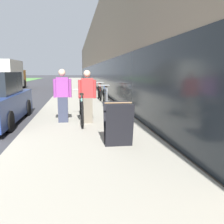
# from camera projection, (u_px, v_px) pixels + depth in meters

# --- Properties ---
(sidewalk_slab) EXTENTS (3.30, 70.00, 0.15)m
(sidewalk_slab) POSITION_uv_depth(u_px,v_px,m) (78.00, 87.00, 25.95)
(sidewalk_slab) COLOR #A39E8E
(sidewalk_slab) RESTS_ON ground
(storefront_facade) EXTENTS (10.01, 70.00, 7.11)m
(storefront_facade) POSITION_uv_depth(u_px,v_px,m) (126.00, 57.00, 34.16)
(storefront_facade) COLOR gray
(storefront_facade) RESTS_ON ground
(tandem_bicycle) EXTENTS (0.52, 2.85, 0.92)m
(tandem_bicycle) POSITION_uv_depth(u_px,v_px,m) (81.00, 108.00, 7.73)
(tandem_bicycle) COLOR black
(tandem_bicycle) RESTS_ON sidewalk_slab
(person_rider) EXTENTS (0.53, 0.21, 1.55)m
(person_rider) POSITION_uv_depth(u_px,v_px,m) (87.00, 97.00, 7.33)
(person_rider) COLOR #756B5B
(person_rider) RESTS_ON sidewalk_slab
(person_bystander) EXTENTS (0.54, 0.21, 1.58)m
(person_bystander) POSITION_uv_depth(u_px,v_px,m) (63.00, 96.00, 7.43)
(person_bystander) COLOR #33384C
(person_bystander) RESTS_ON sidewalk_slab
(bike_rack_hoop) EXTENTS (0.05, 0.60, 0.84)m
(bike_rack_hoop) POSITION_uv_depth(u_px,v_px,m) (106.00, 96.00, 10.22)
(bike_rack_hoop) COLOR gray
(bike_rack_hoop) RESTS_ON sidewalk_slab
(cruiser_bike_nearest) EXTENTS (0.52, 1.73, 0.89)m
(cruiser_bike_nearest) POSITION_uv_depth(u_px,v_px,m) (105.00, 97.00, 11.28)
(cruiser_bike_nearest) COLOR black
(cruiser_bike_nearest) RESTS_ON sidewalk_slab
(cruiser_bike_middle) EXTENTS (0.52, 1.79, 0.93)m
(cruiser_bike_middle) POSITION_uv_depth(u_px,v_px,m) (100.00, 93.00, 13.34)
(cruiser_bike_middle) COLOR black
(cruiser_bike_middle) RESTS_ON sidewalk_slab
(cruiser_bike_farthest) EXTENTS (0.52, 1.64, 0.84)m
(cruiser_bike_farthest) POSITION_uv_depth(u_px,v_px,m) (95.00, 90.00, 15.47)
(cruiser_bike_farthest) COLOR black
(cruiser_bike_farthest) RESTS_ON sidewalk_slab
(sandwich_board_sign) EXTENTS (0.56, 0.56, 0.90)m
(sandwich_board_sign) POSITION_uv_depth(u_px,v_px,m) (118.00, 124.00, 5.12)
(sandwich_board_sign) COLOR black
(sandwich_board_sign) RESTS_ON sidewalk_slab
(moving_truck) EXTENTS (2.26, 6.68, 2.64)m
(moving_truck) POSITION_uv_depth(u_px,v_px,m) (7.00, 75.00, 22.50)
(moving_truck) COLOR orange
(moving_truck) RESTS_ON ground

